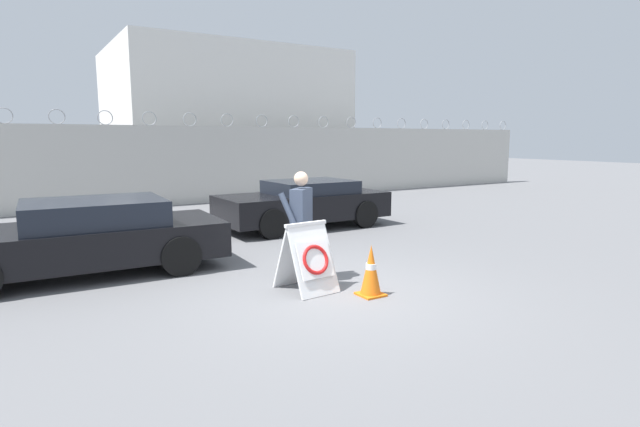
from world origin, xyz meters
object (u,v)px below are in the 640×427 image
(traffic_cone_near, at_px, (371,271))
(parked_car_rear_sedan, at_px, (304,203))
(barricade_sign, at_px, (308,257))
(security_guard, at_px, (301,220))
(parked_car_front_coupe, at_px, (84,237))

(traffic_cone_near, height_order, parked_car_rear_sedan, parked_car_rear_sedan)
(barricade_sign, bearing_deg, security_guard, 65.76)
(traffic_cone_near, distance_m, parked_car_rear_sedan, 5.75)
(security_guard, height_order, traffic_cone_near, security_guard)
(barricade_sign, bearing_deg, parked_car_front_coupe, 129.38)
(barricade_sign, height_order, parked_car_front_coupe, parked_car_front_coupe)
(security_guard, relative_size, parked_car_front_coupe, 0.38)
(traffic_cone_near, bearing_deg, parked_car_front_coupe, 134.37)
(parked_car_rear_sedan, bearing_deg, security_guard, 58.63)
(parked_car_front_coupe, distance_m, parked_car_rear_sedan, 5.70)
(barricade_sign, relative_size, parked_car_rear_sedan, 0.24)
(parked_car_front_coupe, height_order, parked_car_rear_sedan, parked_car_front_coupe)
(traffic_cone_near, xyz_separation_m, parked_car_front_coupe, (-3.39, 3.46, 0.26))
(parked_car_front_coupe, bearing_deg, parked_car_rear_sedan, -158.28)
(security_guard, distance_m, parked_car_rear_sedan, 4.84)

